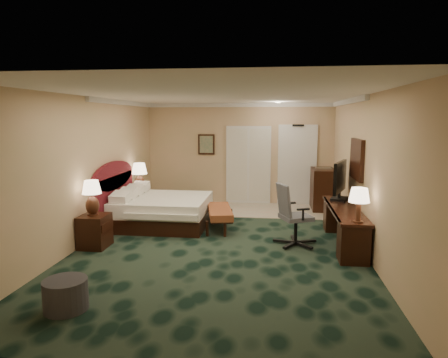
# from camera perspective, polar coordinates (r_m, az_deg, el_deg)

# --- Properties ---
(floor) EXTENTS (5.00, 7.50, 0.00)m
(floor) POSITION_cam_1_polar(r_m,az_deg,el_deg) (7.44, -0.37, -9.34)
(floor) COLOR black
(floor) RESTS_ON ground
(ceiling) EXTENTS (5.00, 7.50, 0.00)m
(ceiling) POSITION_cam_1_polar(r_m,az_deg,el_deg) (7.09, -0.40, 11.89)
(ceiling) COLOR white
(ceiling) RESTS_ON wall_back
(wall_back) EXTENTS (5.00, 0.00, 2.70)m
(wall_back) POSITION_cam_1_polar(r_m,az_deg,el_deg) (10.85, 2.21, 3.62)
(wall_back) COLOR #DEAE8E
(wall_back) RESTS_ON ground
(wall_front) EXTENTS (5.00, 0.00, 2.70)m
(wall_front) POSITION_cam_1_polar(r_m,az_deg,el_deg) (3.53, -8.44, -7.04)
(wall_front) COLOR #DEAE8E
(wall_front) RESTS_ON ground
(wall_left) EXTENTS (0.00, 7.50, 2.70)m
(wall_left) POSITION_cam_1_polar(r_m,az_deg,el_deg) (7.87, -18.75, 1.26)
(wall_left) COLOR #DEAE8E
(wall_left) RESTS_ON ground
(wall_right) EXTENTS (0.00, 7.50, 2.70)m
(wall_right) POSITION_cam_1_polar(r_m,az_deg,el_deg) (7.25, 19.59, 0.63)
(wall_right) COLOR #DEAE8E
(wall_right) RESTS_ON ground
(crown_molding) EXTENTS (5.00, 7.50, 0.10)m
(crown_molding) POSITION_cam_1_polar(r_m,az_deg,el_deg) (7.09, -0.40, 11.49)
(crown_molding) COLOR white
(crown_molding) RESTS_ON wall_back
(tile_patch) EXTENTS (3.20, 1.70, 0.01)m
(tile_patch) POSITION_cam_1_polar(r_m,az_deg,el_deg) (10.18, 6.82, -4.43)
(tile_patch) COLOR #B6AE9A
(tile_patch) RESTS_ON ground
(headboard) EXTENTS (0.12, 2.00, 1.40)m
(headboard) POSITION_cam_1_polar(r_m,az_deg,el_deg) (8.84, -15.39, -2.08)
(headboard) COLOR #4A0712
(headboard) RESTS_ON ground
(entry_door) EXTENTS (1.02, 0.06, 2.18)m
(entry_door) POSITION_cam_1_polar(r_m,az_deg,el_deg) (10.83, 10.39, 1.88)
(entry_door) COLOR white
(entry_door) RESTS_ON ground
(closet_doors) EXTENTS (1.20, 0.06, 2.10)m
(closet_doors) POSITION_cam_1_polar(r_m,az_deg,el_deg) (10.82, 3.50, 2.00)
(closet_doors) COLOR beige
(closet_doors) RESTS_ON ground
(wall_art) EXTENTS (0.45, 0.06, 0.55)m
(wall_art) POSITION_cam_1_polar(r_m,az_deg,el_deg) (10.90, -2.53, 4.96)
(wall_art) COLOR #456B57
(wall_art) RESTS_ON wall_back
(wall_mirror) EXTENTS (0.05, 0.95, 0.75)m
(wall_mirror) POSITION_cam_1_polar(r_m,az_deg,el_deg) (7.81, 18.45, 2.70)
(wall_mirror) COLOR white
(wall_mirror) RESTS_ON wall_right
(bed) EXTENTS (1.93, 1.79, 0.61)m
(bed) POSITION_cam_1_polar(r_m,az_deg,el_deg) (8.80, -8.66, -4.54)
(bed) COLOR white
(bed) RESTS_ON ground
(nightstand_near) EXTENTS (0.47, 0.54, 0.59)m
(nightstand_near) POSITION_cam_1_polar(r_m,az_deg,el_deg) (7.59, -17.99, -7.09)
(nightstand_near) COLOR black
(nightstand_near) RESTS_ON ground
(nightstand_far) EXTENTS (0.43, 0.50, 0.54)m
(nightstand_far) POSITION_cam_1_polar(r_m,az_deg,el_deg) (9.93, -11.78, -3.31)
(nightstand_far) COLOR black
(nightstand_far) RESTS_ON ground
(lamp_near) EXTENTS (0.35, 0.35, 0.63)m
(lamp_near) POSITION_cam_1_polar(r_m,az_deg,el_deg) (7.45, -18.33, -2.58)
(lamp_near) COLOR black
(lamp_near) RESTS_ON nightstand_near
(lamp_far) EXTENTS (0.39, 0.39, 0.70)m
(lamp_far) POSITION_cam_1_polar(r_m,az_deg,el_deg) (9.83, -11.97, 0.22)
(lamp_far) COLOR black
(lamp_far) RESTS_ON nightstand_far
(bed_bench) EXTENTS (0.71, 1.37, 0.44)m
(bed_bench) POSITION_cam_1_polar(r_m,az_deg,el_deg) (8.41, -0.60, -5.66)
(bed_bench) COLOR brown
(bed_bench) RESTS_ON ground
(ottoman) EXTENTS (0.66, 0.66, 0.38)m
(ottoman) POSITION_cam_1_polar(r_m,az_deg,el_deg) (5.37, -21.70, -15.10)
(ottoman) COLOR #2E2D36
(ottoman) RESTS_ON ground
(desk) EXTENTS (0.51, 2.35, 0.68)m
(desk) POSITION_cam_1_polar(r_m,az_deg,el_deg) (7.70, 16.71, -6.46)
(desk) COLOR black
(desk) RESTS_ON ground
(tv) EXTENTS (0.42, 0.97, 0.78)m
(tv) POSITION_cam_1_polar(r_m,az_deg,el_deg) (8.28, 16.22, -0.24)
(tv) COLOR black
(tv) RESTS_ON desk
(desk_lamp) EXTENTS (0.34, 0.34, 0.56)m
(desk_lamp) POSITION_cam_1_polar(r_m,az_deg,el_deg) (6.57, 18.70, -3.56)
(desk_lamp) COLOR black
(desk_lamp) RESTS_ON desk
(desk_chair) EXTENTS (0.86, 0.83, 1.14)m
(desk_chair) POSITION_cam_1_polar(r_m,az_deg,el_deg) (7.39, 10.26, -5.00)
(desk_chair) COLOR #484952
(desk_chair) RESTS_ON ground
(minibar) EXTENTS (0.55, 0.98, 1.04)m
(minibar) POSITION_cam_1_polar(r_m,az_deg,el_deg) (10.45, 13.90, -1.41)
(minibar) COLOR black
(minibar) RESTS_ON ground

